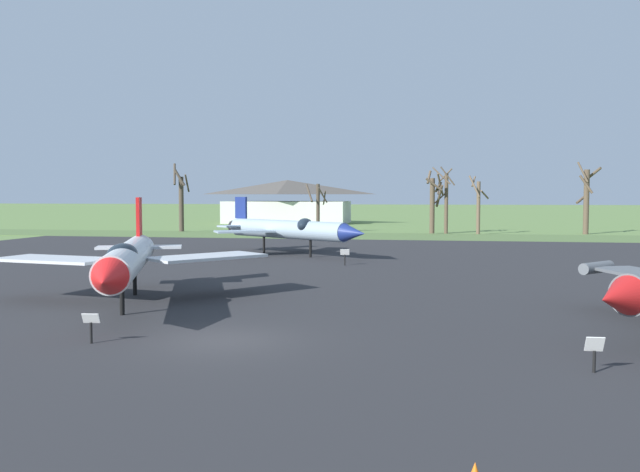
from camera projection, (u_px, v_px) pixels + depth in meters
ground_plane at (223, 342)px, 20.97m from camera, size 600.00×600.00×0.00m
asphalt_apron at (322, 274)px, 38.56m from camera, size 72.84×59.69×0.05m
grass_verge_strip at (378, 236)px, 73.79m from camera, size 132.84×12.00×0.06m
jet_fighter_front_left at (128, 259)px, 27.46m from camera, size 11.23×13.68×4.47m
info_placard_front_left at (91, 325)px, 20.47m from camera, size 0.54×0.24×0.98m
jet_fighter_front_right at (290, 229)px, 50.21m from camera, size 12.93×10.55×4.43m
info_placard_front_right at (345, 255)px, 43.10m from camera, size 0.60×0.25×1.10m
info_placard_rear_center at (594, 351)px, 17.11m from camera, size 0.47×0.26×0.99m
bare_tree_far_left at (181, 199)px, 82.83m from camera, size 2.10×2.07×8.51m
bare_tree_left_of_center at (318, 206)px, 80.58m from camera, size 2.77×2.69×5.91m
bare_tree_center at (433, 201)px, 78.58m from camera, size 2.17×2.63×7.47m
bare_tree_right_of_center at (446, 200)px, 79.15m from camera, size 2.70×3.26×7.92m
bare_tree_far_right at (478, 204)px, 77.18m from camera, size 2.38×2.03×6.83m
bare_tree_backdrop_extra at (586, 198)px, 77.84m from camera, size 2.84×2.79×8.43m
visitor_building at (287, 202)px, 108.82m from camera, size 20.63×10.66×6.99m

